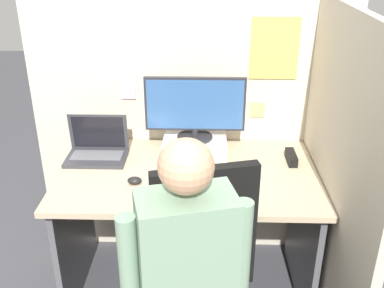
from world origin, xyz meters
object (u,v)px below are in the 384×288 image
Objects in this scene: stapler at (291,157)px; person at (182,285)px; carrot_toy at (163,187)px; laptop at (97,150)px; paper_box at (195,145)px; monitor at (195,108)px.

stapler is 1.07m from person.
laptop is at bearing 139.12° from carrot_toy.
carrot_toy is 0.12× the size of person.
paper_box is at bearing 71.46° from carrot_toy.
monitor is 1.69× the size of laptop.
paper_box is at bearing 9.33° from laptop.
paper_box is 0.53m from laptop.
monitor is 3.55× the size of stapler.
person is (-0.54, -0.93, -0.04)m from stapler.
monitor is at bearing 168.31° from stapler.
laptop is 1.07m from person.
stapler is at bearing 25.68° from carrot_toy.
monitor is at bearing 90.00° from paper_box.
paper_box is at bearing 88.83° from person.
carrot_toy is (0.38, -0.33, -0.03)m from laptop.
paper_box is 0.64× the size of monitor.
monitor is at bearing 71.57° from carrot_toy.
person is at bearing -61.87° from laptop.
monitor is 0.58m from stapler.
paper_box is 0.27× the size of person.
person is (-0.02, -1.03, -0.28)m from monitor.
person reaches higher than stapler.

